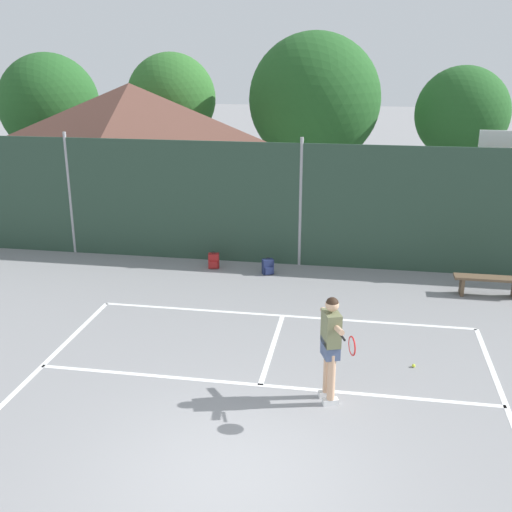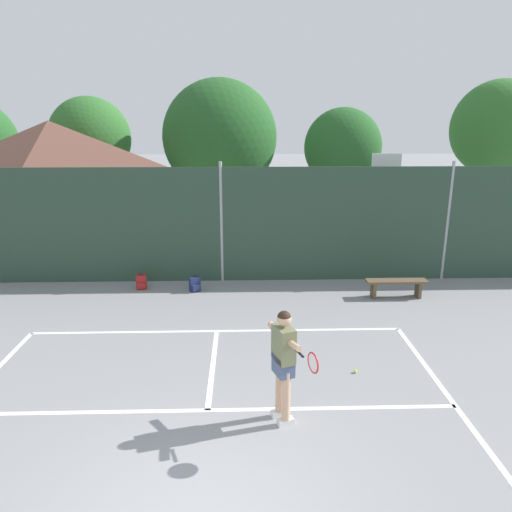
{
  "view_description": "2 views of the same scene",
  "coord_description": "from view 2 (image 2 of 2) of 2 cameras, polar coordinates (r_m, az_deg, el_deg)",
  "views": [
    {
      "loc": [
        1.54,
        -6.99,
        5.57
      ],
      "look_at": [
        -0.77,
        6.52,
        1.01
      ],
      "focal_mm": 43.64,
      "sensor_mm": 36.0,
      "label": 1
    },
    {
      "loc": [
        0.59,
        -4.36,
        4.59
      ],
      "look_at": [
        0.89,
        5.93,
        1.62
      ],
      "focal_mm": 33.65,
      "sensor_mm": 36.0,
      "label": 2
    }
  ],
  "objects": [
    {
      "name": "court_markings",
      "position": [
        6.82,
        -6.94,
        -26.37
      ],
      "size": [
        8.3,
        11.1,
        0.01
      ],
      "color": "white",
      "rests_on": "ground"
    },
    {
      "name": "chainlink_fence",
      "position": [
        13.69,
        -4.13,
        3.65
      ],
      "size": [
        26.09,
        0.09,
        3.44
      ],
      "color": "#284233",
      "rests_on": "ground"
    },
    {
      "name": "basketball_hoop",
      "position": [
        15.64,
        14.96,
        7.18
      ],
      "size": [
        0.9,
        0.67,
        3.55
      ],
      "color": "#284CB2",
      "rests_on": "ground"
    },
    {
      "name": "clubhouse_building",
      "position": [
        19.49,
        -22.81,
        8.22
      ],
      "size": [
        6.75,
        4.73,
        4.5
      ],
      "color": "silver",
      "rests_on": "ground"
    },
    {
      "name": "treeline_backdrop",
      "position": [
        21.67,
        -3.44,
        13.76
      ],
      "size": [
        27.36,
        4.49,
        6.26
      ],
      "color": "brown",
      "rests_on": "ground"
    },
    {
      "name": "tennis_player",
      "position": [
        7.42,
        3.34,
        -11.9
      ],
      "size": [
        0.63,
        1.34,
        1.85
      ],
      "color": "silver",
      "rests_on": "ground"
    },
    {
      "name": "tennis_ball",
      "position": [
        9.4,
        11.73,
        -13.28
      ],
      "size": [
        0.07,
        0.07,
        0.07
      ],
      "primitive_type": "sphere",
      "color": "#CCE033",
      "rests_on": "ground"
    },
    {
      "name": "backpack_red",
      "position": [
        13.72,
        -13.47,
        -3.05
      ],
      "size": [
        0.3,
        0.27,
        0.46
      ],
      "color": "maroon",
      "rests_on": "ground"
    },
    {
      "name": "backpack_navy",
      "position": [
        13.28,
        -7.28,
        -3.37
      ],
      "size": [
        0.33,
        0.33,
        0.46
      ],
      "color": "navy",
      "rests_on": "ground"
    },
    {
      "name": "courtside_bench",
      "position": [
        13.21,
        16.34,
        -3.25
      ],
      "size": [
        1.6,
        0.36,
        0.48
      ],
      "color": "brown",
      "rests_on": "ground"
    }
  ]
}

